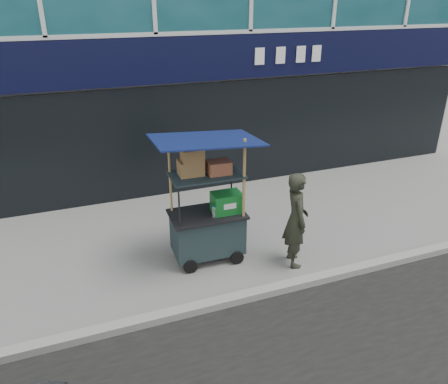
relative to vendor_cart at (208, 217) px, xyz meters
name	(u,v)px	position (x,y,z in m)	size (l,w,h in m)	color
ground	(228,295)	(-0.07, -1.08, -0.77)	(80.00, 80.00, 0.00)	slate
curb	(233,300)	(-0.07, -1.28, -0.71)	(80.00, 0.18, 0.12)	gray
vendor_cart	(208,217)	(0.00, 0.00, 0.00)	(1.65, 1.19, 2.19)	#19282A
vendor_man	(296,220)	(1.27, -0.65, 0.04)	(0.59, 0.39, 1.61)	#25281E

